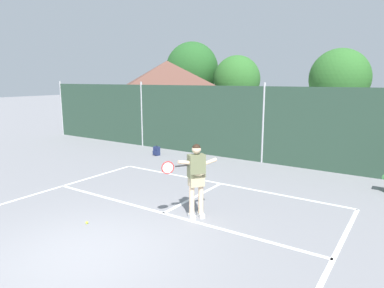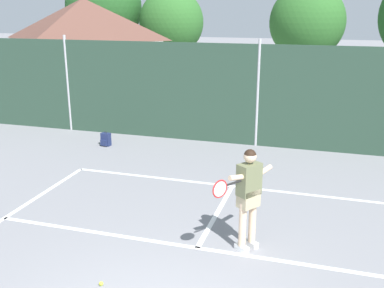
# 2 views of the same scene
# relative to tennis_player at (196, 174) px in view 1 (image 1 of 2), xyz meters

# --- Properties ---
(ground_plane) EXTENTS (120.00, 120.00, 0.00)m
(ground_plane) POSITION_rel_tennis_player_xyz_m (-0.84, -2.71, -1.11)
(ground_plane) COLOR gray
(court_markings) EXTENTS (8.30, 11.10, 0.01)m
(court_markings) POSITION_rel_tennis_player_xyz_m (-0.84, -2.06, -1.11)
(court_markings) COLOR white
(court_markings) RESTS_ON ground
(chainlink_fence) EXTENTS (26.09, 0.09, 3.25)m
(chainlink_fence) POSITION_rel_tennis_player_xyz_m (-0.84, 6.29, 0.44)
(chainlink_fence) COLOR #284233
(chainlink_fence) RESTS_ON ground
(clubhouse_building) EXTENTS (5.65, 5.61, 4.50)m
(clubhouse_building) POSITION_rel_tennis_player_xyz_m (-9.03, 10.60, 1.22)
(clubhouse_building) COLOR beige
(clubhouse_building) RESTS_ON ground
(treeline_backdrop) EXTENTS (24.59, 4.03, 6.33)m
(treeline_backdrop) POSITION_rel_tennis_player_xyz_m (-1.10, 16.97, 2.61)
(treeline_backdrop) COLOR brown
(treeline_backdrop) RESTS_ON ground
(tennis_player) EXTENTS (0.79, 1.26, 1.85)m
(tennis_player) POSITION_rel_tennis_player_xyz_m (0.00, 0.00, 0.00)
(tennis_player) COLOR silver
(tennis_player) RESTS_ON ground
(tennis_ball) EXTENTS (0.07, 0.07, 0.07)m
(tennis_ball) POSITION_rel_tennis_player_xyz_m (-1.95, -1.75, -1.08)
(tennis_ball) COLOR #CCE033
(tennis_ball) RESTS_ON ground
(backpack_navy) EXTENTS (0.30, 0.27, 0.46)m
(backpack_navy) POSITION_rel_tennis_player_xyz_m (-5.29, 4.91, -0.92)
(backpack_navy) COLOR navy
(backpack_navy) RESTS_ON ground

